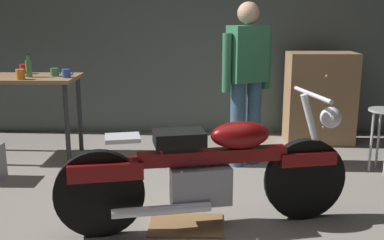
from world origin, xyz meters
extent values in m
plane|color=gray|center=(0.00, 0.00, 0.00)|extent=(12.00, 12.00, 0.00)
cube|color=#56605B|center=(0.00, 2.80, 1.55)|extent=(8.00, 0.12, 3.10)
cube|color=#99724C|center=(-1.84, 1.65, 0.88)|extent=(1.30, 0.64, 0.04)
cylinder|color=#2D2D33|center=(-1.25, 1.39, 0.43)|extent=(0.05, 0.05, 0.86)
cylinder|color=#2D2D33|center=(-1.25, 1.91, 0.43)|extent=(0.05, 0.05, 0.86)
cylinder|color=black|center=(0.93, 0.13, 0.32)|extent=(0.64, 0.20, 0.64)
cylinder|color=black|center=(-0.59, -0.19, 0.32)|extent=(0.64, 0.20, 0.64)
cube|color=maroon|center=(0.93, 0.13, 0.50)|extent=(0.46, 0.23, 0.10)
cube|color=maroon|center=(-0.54, -0.18, 0.50)|extent=(0.55, 0.28, 0.12)
cube|color=gray|center=(0.12, -0.04, 0.34)|extent=(0.48, 0.32, 0.28)
cube|color=maroon|center=(0.22, -0.02, 0.55)|extent=(1.10, 0.32, 0.10)
ellipsoid|color=maroon|center=(0.41, 0.02, 0.70)|extent=(0.48, 0.30, 0.20)
cube|color=black|center=(-0.03, -0.07, 0.70)|extent=(0.40, 0.31, 0.10)
cube|color=silver|center=(-0.42, -0.15, 0.72)|extent=(0.28, 0.24, 0.03)
cylinder|color=silver|center=(0.99, 0.14, 0.65)|extent=(0.27, 0.10, 0.68)
cylinder|color=silver|center=(0.95, 0.13, 0.98)|extent=(0.15, 0.59, 0.03)
sphere|color=silver|center=(1.10, 0.16, 0.80)|extent=(0.16, 0.16, 0.16)
cylinder|color=silver|center=(-0.15, -0.24, 0.22)|extent=(0.70, 0.21, 0.07)
cylinder|color=#3B5C78|center=(0.68, 1.49, 0.44)|extent=(0.15, 0.15, 0.88)
cylinder|color=#3B5C78|center=(0.51, 1.39, 0.44)|extent=(0.15, 0.15, 0.88)
cube|color=#33724C|center=(0.59, 1.44, 1.16)|extent=(0.44, 0.37, 0.56)
cylinder|color=#33724C|center=(0.81, 1.55, 1.08)|extent=(0.09, 0.09, 0.58)
cylinder|color=#33724C|center=(0.38, 1.33, 1.08)|extent=(0.09, 0.09, 0.58)
sphere|color=tan|center=(0.59, 1.44, 1.56)|extent=(0.22, 0.22, 0.22)
cylinder|color=#B2B2B7|center=(1.94, 1.34, 0.31)|extent=(0.02, 0.02, 0.62)
cylinder|color=#B2B2B7|center=(1.83, 1.23, 0.31)|extent=(0.02, 0.02, 0.62)
cube|color=#99724C|center=(1.57, 2.30, 0.55)|extent=(0.80, 0.44, 1.10)
sphere|color=tan|center=(1.57, 2.07, 0.85)|extent=(0.04, 0.04, 0.04)
sphere|color=tan|center=(1.57, 2.07, 0.55)|extent=(0.04, 0.04, 0.04)
sphere|color=tan|center=(1.57, 2.07, 0.25)|extent=(0.04, 0.04, 0.04)
cube|color=olive|center=(0.02, -0.03, 0.01)|extent=(0.56, 0.40, 0.01)
cylinder|color=#3D7F4C|center=(-1.43, 1.66, 0.94)|extent=(0.09, 0.09, 0.09)
torus|color=#3D7F4C|center=(-1.38, 1.66, 0.95)|extent=(0.05, 0.01, 0.05)
cylinder|color=red|center=(-1.83, 1.86, 0.95)|extent=(0.09, 0.09, 0.10)
torus|color=red|center=(-1.78, 1.86, 0.96)|extent=(0.06, 0.01, 0.06)
cylinder|color=orange|center=(-1.71, 1.42, 0.95)|extent=(0.09, 0.09, 0.10)
torus|color=orange|center=(-1.66, 1.42, 0.96)|extent=(0.06, 0.01, 0.06)
cylinder|color=#2D51AD|center=(-1.28, 1.56, 0.94)|extent=(0.09, 0.09, 0.09)
torus|color=#2D51AD|center=(-1.23, 1.56, 0.95)|extent=(0.05, 0.01, 0.05)
cylinder|color=#4C8C4C|center=(-1.68, 1.59, 0.99)|extent=(0.06, 0.06, 0.18)
cylinder|color=#4C8C4C|center=(-1.68, 1.59, 1.10)|extent=(0.03, 0.03, 0.05)
cylinder|color=black|center=(-1.68, 1.59, 1.14)|extent=(0.03, 0.03, 0.01)
camera|label=1|loc=(0.11, -3.27, 1.58)|focal=43.64mm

